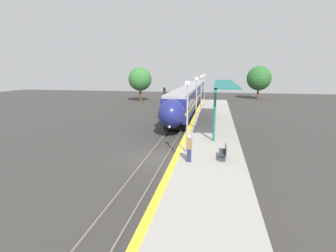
{
  "coord_description": "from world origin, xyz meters",
  "views": [
    {
      "loc": [
        4.35,
        -18.74,
        6.78
      ],
      "look_at": [
        0.58,
        1.78,
        2.23
      ],
      "focal_mm": 28.0,
      "sensor_mm": 36.0,
      "label": 1
    }
  ],
  "objects_px": {
    "lamppost_far": "(201,92)",
    "lamppost_farthest": "(204,88)",
    "person_waiting": "(189,148)",
    "railway_signal": "(164,102)",
    "lamppost_mid": "(196,99)",
    "lamppost_near": "(187,112)",
    "train": "(191,95)",
    "platform_bench": "(224,152)"
  },
  "relations": [
    {
      "from": "lamppost_far",
      "to": "lamppost_farthest",
      "type": "distance_m",
      "value": 8.09
    },
    {
      "from": "person_waiting",
      "to": "lamppost_farthest",
      "type": "height_order",
      "value": "lamppost_farthest"
    },
    {
      "from": "railway_signal",
      "to": "lamppost_mid",
      "type": "bearing_deg",
      "value": -55.41
    },
    {
      "from": "lamppost_far",
      "to": "lamppost_farthest",
      "type": "height_order",
      "value": "same"
    },
    {
      "from": "person_waiting",
      "to": "lamppost_near",
      "type": "distance_m",
      "value": 2.76
    },
    {
      "from": "train",
      "to": "lamppost_far",
      "type": "height_order",
      "value": "lamppost_far"
    },
    {
      "from": "platform_bench",
      "to": "lamppost_near",
      "type": "relative_size",
      "value": 0.33
    },
    {
      "from": "railway_signal",
      "to": "lamppost_farthest",
      "type": "distance_m",
      "value": 10.74
    },
    {
      "from": "platform_bench",
      "to": "lamppost_farthest",
      "type": "relative_size",
      "value": 0.33
    },
    {
      "from": "lamppost_farthest",
      "to": "lamppost_far",
      "type": "bearing_deg",
      "value": -90.0
    },
    {
      "from": "lamppost_far",
      "to": "lamppost_farthest",
      "type": "bearing_deg",
      "value": 90.0
    },
    {
      "from": "railway_signal",
      "to": "platform_bench",
      "type": "bearing_deg",
      "value": -65.69
    },
    {
      "from": "railway_signal",
      "to": "person_waiting",
      "type": "bearing_deg",
      "value": -73.68
    },
    {
      "from": "lamppost_near",
      "to": "platform_bench",
      "type": "bearing_deg",
      "value": -20.18
    },
    {
      "from": "railway_signal",
      "to": "train",
      "type": "bearing_deg",
      "value": 81.56
    },
    {
      "from": "person_waiting",
      "to": "lamppost_near",
      "type": "xyz_separation_m",
      "value": [
        -0.35,
        1.9,
        1.96
      ]
    },
    {
      "from": "person_waiting",
      "to": "railway_signal",
      "type": "xyz_separation_m",
      "value": [
        -4.83,
        16.49,
        0.82
      ]
    },
    {
      "from": "train",
      "to": "lamppost_far",
      "type": "xyz_separation_m",
      "value": [
        2.46,
        -11.99,
        1.61
      ]
    },
    {
      "from": "lamppost_mid",
      "to": "lamppost_far",
      "type": "bearing_deg",
      "value": 90.0
    },
    {
      "from": "lamppost_far",
      "to": "train",
      "type": "bearing_deg",
      "value": 101.6
    },
    {
      "from": "railway_signal",
      "to": "lamppost_near",
      "type": "bearing_deg",
      "value": -72.93
    },
    {
      "from": "lamppost_near",
      "to": "lamppost_mid",
      "type": "bearing_deg",
      "value": 90.0
    },
    {
      "from": "platform_bench",
      "to": "lamppost_far",
      "type": "relative_size",
      "value": 0.33
    },
    {
      "from": "person_waiting",
      "to": "lamppost_mid",
      "type": "xyz_separation_m",
      "value": [
        -0.35,
        9.99,
        1.96
      ]
    },
    {
      "from": "platform_bench",
      "to": "person_waiting",
      "type": "relative_size",
      "value": 0.94
    },
    {
      "from": "train",
      "to": "lamppost_near",
      "type": "height_order",
      "value": "lamppost_near"
    },
    {
      "from": "person_waiting",
      "to": "platform_bench",
      "type": "bearing_deg",
      "value": 23.99
    },
    {
      "from": "railway_signal",
      "to": "lamppost_farthest",
      "type": "relative_size",
      "value": 0.91
    },
    {
      "from": "lamppost_near",
      "to": "person_waiting",
      "type": "bearing_deg",
      "value": -79.58
    },
    {
      "from": "person_waiting",
      "to": "railway_signal",
      "type": "distance_m",
      "value": 17.2
    },
    {
      "from": "lamppost_near",
      "to": "train",
      "type": "bearing_deg",
      "value": 94.99
    },
    {
      "from": "lamppost_near",
      "to": "lamppost_farthest",
      "type": "height_order",
      "value": "same"
    },
    {
      "from": "lamppost_mid",
      "to": "lamppost_near",
      "type": "bearing_deg",
      "value": -90.0
    },
    {
      "from": "train",
      "to": "lamppost_far",
      "type": "distance_m",
      "value": 12.34
    },
    {
      "from": "lamppost_far",
      "to": "lamppost_mid",
      "type": "bearing_deg",
      "value": -90.0
    },
    {
      "from": "train",
      "to": "platform_bench",
      "type": "relative_size",
      "value": 26.77
    },
    {
      "from": "train",
      "to": "lamppost_far",
      "type": "bearing_deg",
      "value": -78.4
    },
    {
      "from": "train",
      "to": "person_waiting",
      "type": "height_order",
      "value": "train"
    },
    {
      "from": "train",
      "to": "lamppost_mid",
      "type": "distance_m",
      "value": 20.29
    },
    {
      "from": "platform_bench",
      "to": "lamppost_near",
      "type": "height_order",
      "value": "lamppost_near"
    },
    {
      "from": "lamppost_farthest",
      "to": "platform_bench",
      "type": "bearing_deg",
      "value": -84.27
    },
    {
      "from": "lamppost_far",
      "to": "lamppost_farthest",
      "type": "relative_size",
      "value": 1.0
    }
  ]
}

